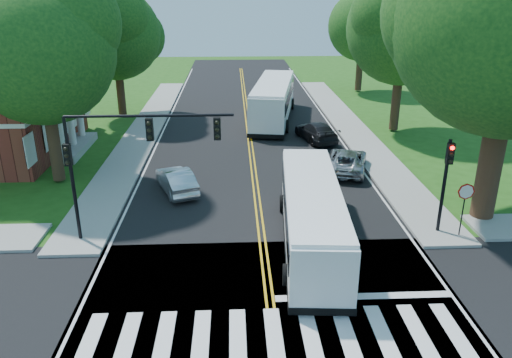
{
  "coord_description": "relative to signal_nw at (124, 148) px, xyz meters",
  "views": [
    {
      "loc": [
        -1.23,
        -13.87,
        10.75
      ],
      "look_at": [
        -0.21,
        7.69,
        2.4
      ],
      "focal_mm": 35.0,
      "sensor_mm": 36.0,
      "label": 1
    }
  ],
  "objects": [
    {
      "name": "ground",
      "position": [
        5.86,
        -6.43,
        -4.38
      ],
      "size": [
        140.0,
        140.0,
        0.0
      ],
      "primitive_type": "plane",
      "color": "#1F4D13",
      "rests_on": "ground"
    },
    {
      "name": "road",
      "position": [
        5.86,
        11.57,
        -4.37
      ],
      "size": [
        14.0,
        96.0,
        0.01
      ],
      "primitive_type": "cube",
      "color": "black",
      "rests_on": "ground"
    },
    {
      "name": "cross_road",
      "position": [
        5.86,
        -6.43,
        -4.37
      ],
      "size": [
        60.0,
        12.0,
        0.01
      ],
      "primitive_type": "cube",
      "color": "black",
      "rests_on": "ground"
    },
    {
      "name": "center_line",
      "position": [
        5.86,
        15.57,
        -4.36
      ],
      "size": [
        0.36,
        70.0,
        0.01
      ],
      "primitive_type": "cube",
      "color": "gold",
      "rests_on": "road"
    },
    {
      "name": "edge_line_w",
      "position": [
        -0.94,
        15.57,
        -4.36
      ],
      "size": [
        0.12,
        70.0,
        0.01
      ],
      "primitive_type": "cube",
      "color": "silver",
      "rests_on": "road"
    },
    {
      "name": "edge_line_e",
      "position": [
        12.66,
        15.57,
        -4.36
      ],
      "size": [
        0.12,
        70.0,
        0.01
      ],
      "primitive_type": "cube",
      "color": "silver",
      "rests_on": "road"
    },
    {
      "name": "crosswalk",
      "position": [
        5.86,
        -6.93,
        -4.36
      ],
      "size": [
        12.6,
        3.0,
        0.01
      ],
      "primitive_type": "cube",
      "color": "silver",
      "rests_on": "road"
    },
    {
      "name": "stop_bar",
      "position": [
        9.36,
        -4.83,
        -4.36
      ],
      "size": [
        6.6,
        0.4,
        0.01
      ],
      "primitive_type": "cube",
      "color": "silver",
      "rests_on": "road"
    },
    {
      "name": "sidewalk_nw",
      "position": [
        -2.44,
        18.57,
        -4.3
      ],
      "size": [
        2.6,
        40.0,
        0.15
      ],
      "primitive_type": "cube",
      "color": "gray",
      "rests_on": "ground"
    },
    {
      "name": "sidewalk_ne",
      "position": [
        14.16,
        18.57,
        -4.3
      ],
      "size": [
        2.6,
        40.0,
        0.15
      ],
      "primitive_type": "cube",
      "color": "gray",
      "rests_on": "ground"
    },
    {
      "name": "tree_west_near",
      "position": [
        -5.64,
        7.57,
        3.15
      ],
      "size": [
        8.0,
        8.0,
        11.4
      ],
      "color": "#351F15",
      "rests_on": "ground"
    },
    {
      "name": "tree_west_far",
      "position": [
        -5.14,
        23.57,
        2.62
      ],
      "size": [
        7.6,
        7.6,
        10.67
      ],
      "color": "#351F15",
      "rests_on": "ground"
    },
    {
      "name": "tree_east_mid",
      "position": [
        17.36,
        17.57,
        3.48
      ],
      "size": [
        8.4,
        8.4,
        11.93
      ],
      "color": "#351F15",
      "rests_on": "ground"
    },
    {
      "name": "tree_east_far",
      "position": [
        18.36,
        33.57,
        2.48
      ],
      "size": [
        7.2,
        7.2,
        10.34
      ],
      "color": "#351F15",
      "rests_on": "ground"
    },
    {
      "name": "signal_nw",
      "position": [
        0.0,
        0.0,
        0.0
      ],
      "size": [
        7.15,
        0.46,
        5.66
      ],
      "color": "black",
      "rests_on": "ground"
    },
    {
      "name": "signal_ne",
      "position": [
        14.06,
        0.01,
        -1.41
      ],
      "size": [
        0.3,
        0.46,
        4.4
      ],
      "color": "black",
      "rests_on": "ground"
    },
    {
      "name": "stop_sign",
      "position": [
        14.86,
        -0.45,
        -2.35
      ],
      "size": [
        0.76,
        0.08,
        2.53
      ],
      "color": "black",
      "rests_on": "ground"
    },
    {
      "name": "bus_lead",
      "position": [
        7.99,
        -0.75,
        -2.89
      ],
      "size": [
        3.21,
        10.96,
        2.79
      ],
      "rotation": [
        0.0,
        0.0,
        3.07
      ],
      "color": "white",
      "rests_on": "road"
    },
    {
      "name": "bus_follow",
      "position": [
        8.08,
        21.5,
        -2.62
      ],
      "size": [
        4.87,
        13.03,
        3.3
      ],
      "rotation": [
        0.0,
        0.0,
        2.97
      ],
      "color": "white",
      "rests_on": "road"
    },
    {
      "name": "hatchback",
      "position": [
        1.42,
        5.68,
        -3.68
      ],
      "size": [
        2.86,
        4.43,
        1.38
      ],
      "primitive_type": "imported",
      "rotation": [
        0.0,
        0.0,
        3.51
      ],
      "color": "silver",
      "rests_on": "road"
    },
    {
      "name": "suv",
      "position": [
        11.62,
        8.56,
        -3.69
      ],
      "size": [
        3.53,
        5.31,
        1.36
      ],
      "primitive_type": "imported",
      "rotation": [
        0.0,
        0.0,
        2.86
      ],
      "color": "#A3A6AA",
      "rests_on": "road"
    },
    {
      "name": "dark_sedan",
      "position": [
        10.78,
        15.19,
        -3.67
      ],
      "size": [
        3.05,
        5.12,
        1.39
      ],
      "primitive_type": "imported",
      "rotation": [
        0.0,
        0.0,
        3.39
      ],
      "color": "black",
      "rests_on": "road"
    }
  ]
}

